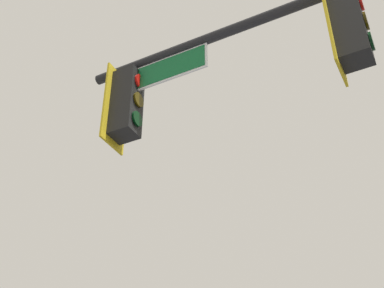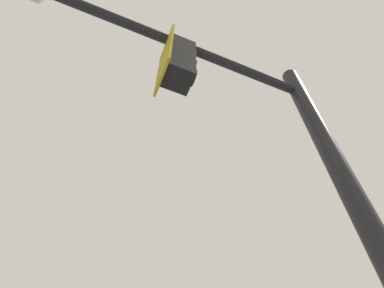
{
  "view_description": "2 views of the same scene",
  "coord_description": "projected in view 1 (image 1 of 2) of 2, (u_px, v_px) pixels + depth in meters",
  "views": [
    {
      "loc": [
        -4.73,
        -3.87,
        1.51
      ],
      "look_at": [
        -1.59,
        -8.93,
        5.62
      ],
      "focal_mm": 50.0,
      "sensor_mm": 36.0,
      "label": 1
    },
    {
      "loc": [
        -3.58,
        -6.75,
        1.57
      ],
      "look_at": [
        -4.3,
        -8.93,
        4.96
      ],
      "focal_mm": 35.0,
      "sensor_mm": 36.0,
      "label": 2
    }
  ],
  "objects": []
}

